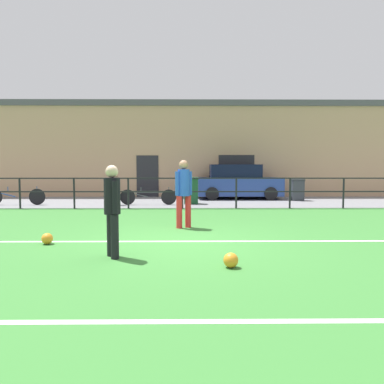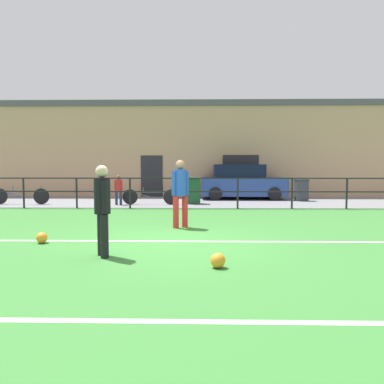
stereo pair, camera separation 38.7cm
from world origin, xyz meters
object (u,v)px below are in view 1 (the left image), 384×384
at_px(parked_car_red, 238,183).
at_px(player_goalkeeper, 112,205).
at_px(player_striker, 184,190).
at_px(spectator_child, 116,188).
at_px(bicycle_parked_0, 16,196).
at_px(bicycle_parked_1, 148,197).
at_px(soccer_ball_match, 231,260).
at_px(trash_bin_1, 191,190).
at_px(soccer_ball_spare, 47,239).
at_px(trash_bin_0, 297,190).

bearing_deg(parked_car_red, player_goalkeeper, -108.19).
height_order(player_striker, spectator_child, player_striker).
bearing_deg(bicycle_parked_0, bicycle_parked_1, -0.00).
xyz_separation_m(spectator_child, bicycle_parked_0, (-4.06, 0.14, -0.34)).
height_order(soccer_ball_match, bicycle_parked_0, bicycle_parked_0).
bearing_deg(trash_bin_1, bicycle_parked_0, -177.05).
bearing_deg(soccer_ball_match, soccer_ball_spare, 153.53).
height_order(bicycle_parked_0, bicycle_parked_1, bicycle_parked_0).
distance_m(spectator_child, trash_bin_1, 3.05).
xyz_separation_m(soccer_ball_spare, parked_car_red, (5.24, 10.10, 0.67)).
height_order(bicycle_parked_1, trash_bin_1, trash_bin_1).
relative_size(player_striker, bicycle_parked_0, 0.73).
bearing_deg(bicycle_parked_1, parked_car_red, 34.27).
bearing_deg(trash_bin_1, trash_bin_0, 15.89).
bearing_deg(spectator_child, trash_bin_1, -170.83).
distance_m(spectator_child, trash_bin_0, 8.04).
relative_size(soccer_ball_match, bicycle_parked_1, 0.10).
height_order(spectator_child, trash_bin_0, spectator_child).
bearing_deg(soccer_ball_match, spectator_child, 111.53).
relative_size(player_striker, trash_bin_0, 1.80).
xyz_separation_m(bicycle_parked_0, trash_bin_0, (11.87, 1.73, 0.15)).
relative_size(parked_car_red, bicycle_parked_1, 1.73).
height_order(soccer_ball_spare, bicycle_parked_0, bicycle_parked_0).
xyz_separation_m(soccer_ball_match, spectator_child, (-3.55, 9.01, 0.58)).
relative_size(bicycle_parked_0, trash_bin_0, 2.44).
bearing_deg(parked_car_red, soccer_ball_spare, -117.40).
xyz_separation_m(soccer_ball_match, trash_bin_0, (4.26, 10.89, 0.39)).
height_order(player_striker, soccer_ball_match, player_striker).
xyz_separation_m(player_goalkeeper, player_striker, (1.20, 3.05, 0.07)).
height_order(bicycle_parked_1, trash_bin_0, trash_bin_0).
height_order(parked_car_red, bicycle_parked_0, parked_car_red).
bearing_deg(spectator_child, player_goalkeeper, 100.24).
bearing_deg(spectator_child, soccer_ball_spare, 89.65).
distance_m(parked_car_red, bicycle_parked_0, 9.70).
distance_m(player_goalkeeper, soccer_ball_match, 2.24).
bearing_deg(player_goalkeeper, spectator_child, 162.77).
bearing_deg(bicycle_parked_0, trash_bin_1, 2.95).
height_order(bicycle_parked_0, trash_bin_0, trash_bin_0).
relative_size(soccer_ball_match, trash_bin_0, 0.24).
relative_size(player_striker, soccer_ball_spare, 7.65).
height_order(soccer_ball_spare, bicycle_parked_1, bicycle_parked_1).
bearing_deg(player_striker, parked_car_red, -136.03).
bearing_deg(soccer_ball_match, player_goalkeeper, 161.14).
xyz_separation_m(soccer_ball_spare, spectator_child, (-0.01, 7.24, 0.58)).
bearing_deg(trash_bin_1, bicycle_parked_1, -168.20).
distance_m(player_goalkeeper, trash_bin_1, 8.96).
xyz_separation_m(bicycle_parked_0, trash_bin_1, (7.06, 0.36, 0.21)).
bearing_deg(player_goalkeeper, bicycle_parked_1, 154.18).
bearing_deg(trash_bin_0, spectator_child, -166.49).
bearing_deg(parked_car_red, trash_bin_0, -20.96).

